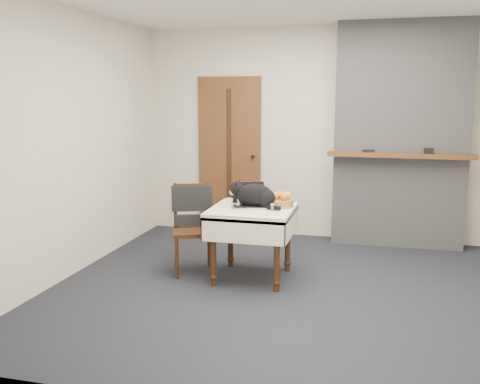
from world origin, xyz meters
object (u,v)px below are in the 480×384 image
(cat, at_px, (256,196))
(chair, at_px, (192,215))
(laptop, at_px, (248,201))
(fruit_basket, at_px, (281,201))
(pill_bottle, at_px, (272,207))
(cream_jar, at_px, (229,202))
(door, at_px, (230,156))
(side_table, at_px, (252,219))

(cat, height_order, chair, cat)
(laptop, distance_m, fruit_basket, 0.32)
(pill_bottle, relative_size, chair, 0.07)
(laptop, height_order, cream_jar, laptop)
(door, height_order, cat, door)
(door, distance_m, fruit_basket, 1.89)
(cream_jar, bearing_deg, chair, 168.19)
(cat, bearing_deg, pill_bottle, -27.80)
(cat, bearing_deg, chair, 178.15)
(door, bearing_deg, side_table, -67.85)
(laptop, bearing_deg, door, 91.93)
(laptop, height_order, chair, laptop)
(chair, bearing_deg, cat, -27.74)
(laptop, bearing_deg, chair, 154.47)
(chair, bearing_deg, laptop, -28.67)
(pill_bottle, bearing_deg, side_table, 160.10)
(cream_jar, height_order, pill_bottle, cream_jar)
(laptop, bearing_deg, pill_bottle, -42.30)
(side_table, distance_m, laptop, 0.18)
(fruit_basket, bearing_deg, pill_bottle, -100.68)
(side_table, xyz_separation_m, chair, (-0.64, 0.10, -0.02))
(side_table, xyz_separation_m, cat, (0.02, 0.04, 0.23))
(cat, bearing_deg, fruit_basket, 25.79)
(cream_jar, bearing_deg, fruit_basket, 13.46)
(cat, bearing_deg, cream_jar, -171.34)
(fruit_basket, height_order, chair, chair)
(side_table, height_order, cat, cat)
(cream_jar, height_order, chair, chair)
(side_table, height_order, fruit_basket, fruit_basket)
(door, xyz_separation_m, fruit_basket, (0.96, -1.61, -0.24))
(fruit_basket, xyz_separation_m, chair, (-0.89, -0.03, -0.19))
(cat, xyz_separation_m, cream_jar, (-0.25, -0.02, -0.07))
(pill_bottle, bearing_deg, cream_jar, 168.22)
(fruit_basket, bearing_deg, chair, -178.14)
(fruit_basket, bearing_deg, cat, -157.81)
(cat, distance_m, pill_bottle, 0.23)
(door, bearing_deg, laptop, -68.91)
(laptop, bearing_deg, cream_jar, 167.19)
(laptop, relative_size, pill_bottle, 5.93)
(pill_bottle, bearing_deg, chair, 168.21)
(cat, height_order, pill_bottle, cat)
(side_table, height_order, chair, chair)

